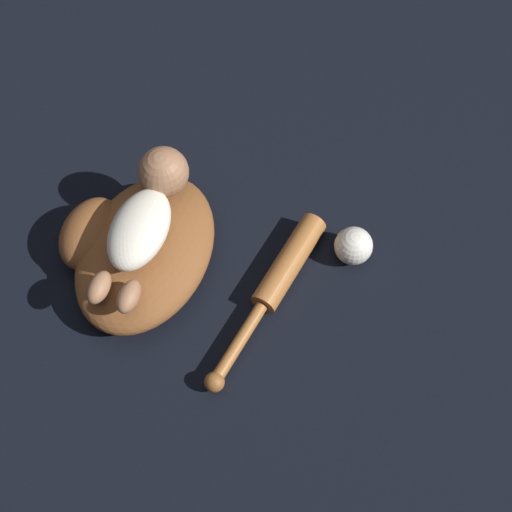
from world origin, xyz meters
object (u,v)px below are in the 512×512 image
Objects in this scene: baseball_glove at (136,249)px; baseball at (353,246)px; baseball_bat at (278,281)px; baby_figure at (147,212)px.

baseball is (0.26, -0.35, -0.01)m from baseball_glove.
baseball_bat is 0.17m from baseball.
baseball is at bearing -52.94° from baseball_glove.
baseball_bat is at bearing -66.38° from baseball_glove.
baseball_glove is 0.44m from baseball.
baseball_bat is (0.12, -0.27, -0.03)m from baseball_glove.
baseball_glove is 1.01× the size of baseball_bat.
baseball is (0.15, -0.08, 0.01)m from baseball_bat.
baby_figure is 0.82× the size of baseball_bat.
baseball is at bearing -29.73° from baseball_bat.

